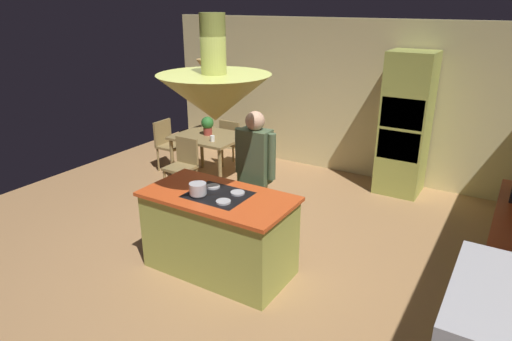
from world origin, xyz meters
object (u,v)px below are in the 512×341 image
oven_tower (405,125)px  chair_at_corner (168,142)px  person_at_island (255,171)px  chair_by_back_wall (233,140)px  dining_table (210,141)px  cup_on_table (212,138)px  kitchen_island (219,233)px  cooking_pot_on_cooktop (198,189)px  chair_facing_island (183,162)px  potted_plant_on_table (207,125)px

oven_tower → chair_at_corner: 3.93m
person_at_island → chair_by_back_wall: person_at_island is taller
dining_table → cup_on_table: (0.23, -0.22, 0.15)m
kitchen_island → dining_table: 2.71m
kitchen_island → cooking_pot_on_cooktop: (-0.16, -0.13, 0.53)m
chair_at_corner → cup_on_table: size_ratio=9.67×
person_at_island → chair_facing_island: size_ratio=1.91×
person_at_island → potted_plant_on_table: (-1.78, 1.43, -0.02)m
chair_facing_island → chair_by_back_wall: size_ratio=1.00×
chair_by_back_wall → potted_plant_on_table: potted_plant_on_table is taller
dining_table → cooking_pot_on_cooktop: size_ratio=5.99×
oven_tower → chair_at_corner: bearing=-162.9°
dining_table → oven_tower: bearing=22.2°
oven_tower → chair_facing_island: bearing=-147.1°
kitchen_island → cup_on_table: 2.41m
kitchen_island → potted_plant_on_table: bearing=129.5°
chair_at_corner → cup_on_table: bearing=-101.1°
chair_at_corner → person_at_island: bearing=-118.0°
kitchen_island → chair_by_back_wall: 3.25m
oven_tower → cooking_pot_on_cooktop: bearing=-110.5°
dining_table → cooking_pot_on_cooktop: (1.54, -2.23, 0.32)m
chair_by_back_wall → chair_at_corner: bearing=36.2°
dining_table → cup_on_table: size_ratio=11.98×
kitchen_island → oven_tower: size_ratio=0.75×
person_at_island → chair_by_back_wall: (-1.73, 2.08, -0.45)m
chair_at_corner → cup_on_table: 1.21m
chair_at_corner → cooking_pot_on_cooktop: bearing=-132.2°
chair_facing_island → cup_on_table: bearing=62.6°
kitchen_island → potted_plant_on_table: potted_plant_on_table is taller
chair_by_back_wall → potted_plant_on_table: 0.78m
chair_facing_island → potted_plant_on_table: 0.81m
kitchen_island → potted_plant_on_table: (-1.75, 2.12, 0.47)m
kitchen_island → chair_at_corner: bearing=141.3°
chair_by_back_wall → cup_on_table: chair_by_back_wall is taller
cooking_pot_on_cooktop → oven_tower: bearing=69.5°
chair_at_corner → kitchen_island: bearing=-128.7°
chair_at_corner → cooking_pot_on_cooktop: cooking_pot_on_cooktop is taller
person_at_island → chair_by_back_wall: size_ratio=1.91×
cup_on_table → cooking_pot_on_cooktop: (1.31, -2.01, 0.18)m
kitchen_island → person_at_island: bearing=87.4°
kitchen_island → potted_plant_on_table: 2.79m
person_at_island → cooking_pot_on_cooktop: 0.85m
chair_facing_island → cooking_pot_on_cooktop: size_ratio=4.83×
dining_table → chair_at_corner: bearing=180.0°
kitchen_island → cup_on_table: kitchen_island is taller
chair_at_corner → oven_tower: bearing=-72.9°
oven_tower → cooking_pot_on_cooktop: 3.60m
kitchen_island → dining_table: (-1.70, 2.10, 0.20)m
oven_tower → cup_on_table: bearing=-152.0°
chair_facing_island → cooking_pot_on_cooktop: bearing=-45.3°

